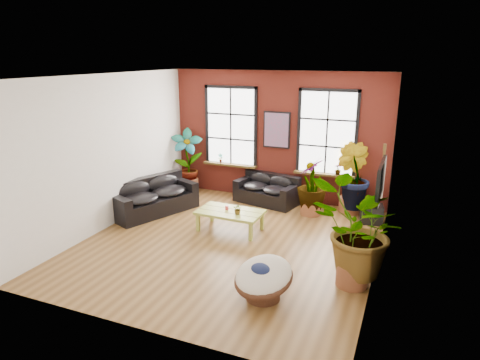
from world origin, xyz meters
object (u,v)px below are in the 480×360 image
object	(u,v)px
sofa_left	(153,197)
coffee_table	(230,213)
sofa_back	(267,190)
papasan_chair	(263,278)

from	to	relation	value
sofa_left	coffee_table	size ratio (longest dim) A/B	1.60
sofa_back	papasan_chair	size ratio (longest dim) A/B	1.41
coffee_table	papasan_chair	world-z (taller)	papasan_chair
sofa_back	sofa_left	size ratio (longest dim) A/B	0.76
coffee_table	sofa_left	bearing A→B (deg)	173.33
sofa_back	sofa_left	distance (m)	3.07
sofa_back	coffee_table	distance (m)	2.17
coffee_table	papasan_chair	xyz separation A→B (m)	(1.65, -2.42, -0.04)
sofa_back	sofa_left	world-z (taller)	sofa_left
sofa_left	papasan_chair	bearing A→B (deg)	-102.54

